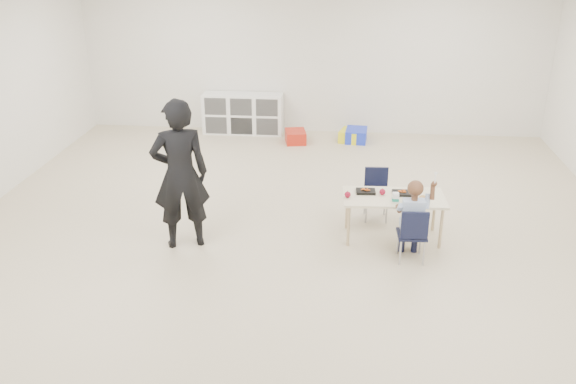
# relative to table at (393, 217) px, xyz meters

# --- Properties ---
(room) EXTENTS (9.00, 9.02, 2.80)m
(room) POSITION_rel_table_xyz_m (-1.18, -0.44, 1.13)
(room) COLOR beige
(room) RESTS_ON ground
(table) EXTENTS (1.18, 0.62, 0.53)m
(table) POSITION_rel_table_xyz_m (0.00, 0.00, 0.00)
(table) COLOR beige
(table) RESTS_ON ground
(chair_near) EXTENTS (0.32, 0.30, 0.63)m
(chair_near) POSITION_rel_table_xyz_m (0.17, -0.50, 0.05)
(chair_near) COLOR black
(chair_near) RESTS_ON ground
(chair_far) EXTENTS (0.32, 0.30, 0.63)m
(chair_far) POSITION_rel_table_xyz_m (-0.17, 0.50, 0.05)
(chair_far) COLOR black
(chair_far) RESTS_ON ground
(child) EXTENTS (0.44, 0.44, 1.00)m
(child) POSITION_rel_table_xyz_m (0.17, -0.50, 0.23)
(child) COLOR #9EB0D6
(child) RESTS_ON chair_near
(lunch_tray_near) EXTENTS (0.23, 0.17, 0.03)m
(lunch_tray_near) POSITION_rel_table_xyz_m (0.09, 0.07, 0.28)
(lunch_tray_near) COLOR black
(lunch_tray_near) RESTS_ON table
(lunch_tray_far) EXTENTS (0.23, 0.17, 0.03)m
(lunch_tray_far) POSITION_rel_table_xyz_m (-0.32, 0.08, 0.28)
(lunch_tray_far) COLOR black
(lunch_tray_far) RESTS_ON table
(milk_carton) EXTENTS (0.07, 0.07, 0.10)m
(milk_carton) POSITION_rel_table_xyz_m (0.00, -0.14, 0.31)
(milk_carton) COLOR white
(milk_carton) RESTS_ON table
(bread_roll) EXTENTS (0.09, 0.09, 0.07)m
(bread_roll) POSITION_rel_table_xyz_m (0.31, -0.10, 0.29)
(bread_roll) COLOR #BD824D
(bread_roll) RESTS_ON table
(apple_near) EXTENTS (0.07, 0.07, 0.07)m
(apple_near) POSITION_rel_table_xyz_m (-0.13, 0.03, 0.30)
(apple_near) COLOR maroon
(apple_near) RESTS_ON table
(apple_far) EXTENTS (0.07, 0.07, 0.07)m
(apple_far) POSITION_rel_table_xyz_m (-0.53, -0.08, 0.30)
(apple_far) COLOR maroon
(apple_far) RESTS_ON table
(cubby_shelf) EXTENTS (1.40, 0.40, 0.70)m
(cubby_shelf) POSITION_rel_table_xyz_m (-2.38, 3.84, 0.08)
(cubby_shelf) COLOR white
(cubby_shelf) RESTS_ON ground
(adult) EXTENTS (0.73, 0.60, 1.72)m
(adult) POSITION_rel_table_xyz_m (-2.37, -0.39, 0.59)
(adult) COLOR black
(adult) RESTS_ON ground
(bin_red) EXTENTS (0.40, 0.48, 0.21)m
(bin_red) POSITION_rel_table_xyz_m (-1.41, 3.38, -0.17)
(bin_red) COLOR red
(bin_red) RESTS_ON ground
(bin_yellow) EXTENTS (0.41, 0.47, 0.20)m
(bin_yellow) POSITION_rel_table_xyz_m (-0.49, 3.54, -0.17)
(bin_yellow) COLOR yellow
(bin_yellow) RESTS_ON ground
(bin_blue) EXTENTS (0.38, 0.47, 0.22)m
(bin_blue) POSITION_rel_table_xyz_m (-0.38, 3.54, -0.16)
(bin_blue) COLOR #1B32D1
(bin_blue) RESTS_ON ground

